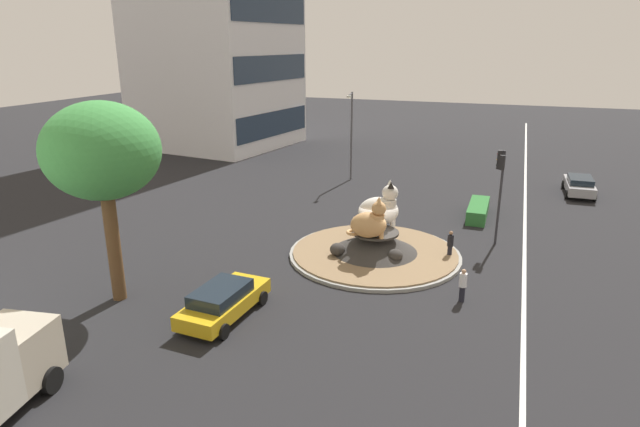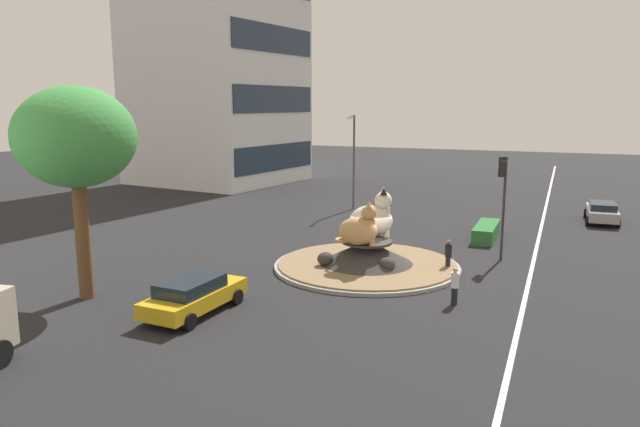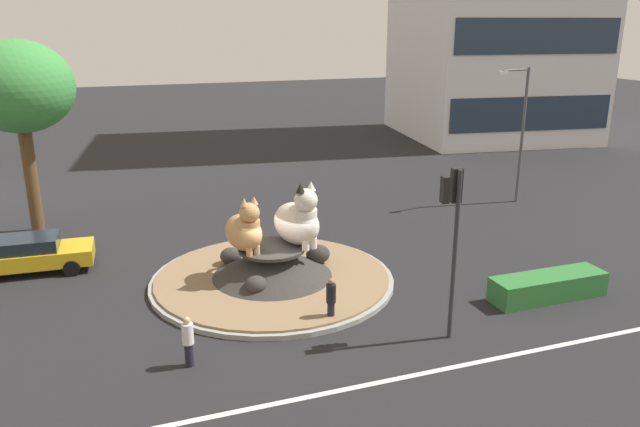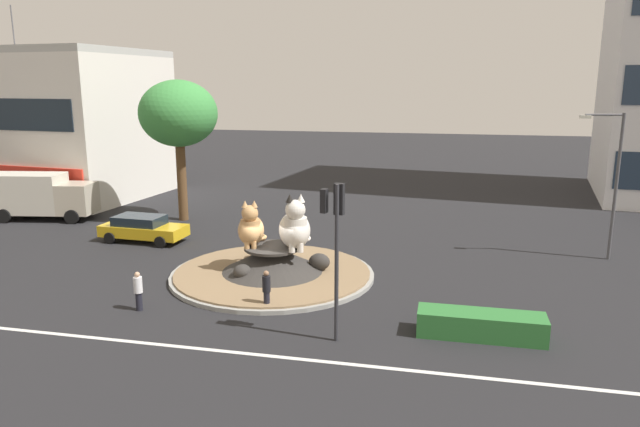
{
  "view_description": "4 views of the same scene",
  "coord_description": "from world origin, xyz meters",
  "px_view_note": "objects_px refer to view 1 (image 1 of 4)",
  "views": [
    {
      "loc": [
        -26.61,
        -6.61,
        11.2
      ],
      "look_at": [
        -0.02,
        3.19,
        2.08
      ],
      "focal_mm": 30.1,
      "sensor_mm": 36.0,
      "label": 1
    },
    {
      "loc": [
        -27.69,
        -8.9,
        8.2
      ],
      "look_at": [
        0.28,
        2.66,
        2.56
      ],
      "focal_mm": 33.39,
      "sensor_mm": 36.0,
      "label": 2
    },
    {
      "loc": [
        -5.64,
        -21.39,
        9.68
      ],
      "look_at": [
        2.4,
        1.26,
        2.16
      ],
      "focal_mm": 34.76,
      "sensor_mm": 36.0,
      "label": 3
    },
    {
      "loc": [
        7.67,
        -24.5,
        8.72
      ],
      "look_at": [
        2.1,
        0.63,
        2.93
      ],
      "focal_mm": 32.75,
      "sensor_mm": 36.0,
      "label": 4
    }
  ],
  "objects_px": {
    "traffic_light_mast": "(500,177)",
    "broadleaf_tree_behind_island": "(102,153)",
    "cat_statue_calico": "(370,223)",
    "streetlight_arm": "(351,130)",
    "pedestrian_white_shirt": "(463,284)",
    "hatchback_near_shophouse": "(223,301)",
    "cat_statue_white": "(381,209)",
    "sedan_on_far_lane": "(579,185)",
    "pedestrian_black_shirt": "(450,244)"
  },
  "relations": [
    {
      "from": "cat_statue_white",
      "to": "pedestrian_black_shirt",
      "type": "relative_size",
      "value": 1.82
    },
    {
      "from": "cat_statue_white",
      "to": "broadleaf_tree_behind_island",
      "type": "bearing_deg",
      "value": -152.88
    },
    {
      "from": "traffic_light_mast",
      "to": "hatchback_near_shophouse",
      "type": "height_order",
      "value": "traffic_light_mast"
    },
    {
      "from": "hatchback_near_shophouse",
      "to": "traffic_light_mast",
      "type": "bearing_deg",
      "value": -35.33
    },
    {
      "from": "sedan_on_far_lane",
      "to": "pedestrian_black_shirt",
      "type": "bearing_deg",
      "value": 153.67
    },
    {
      "from": "broadleaf_tree_behind_island",
      "to": "sedan_on_far_lane",
      "type": "xyz_separation_m",
      "value": [
        26.34,
        -21.15,
        -5.99
      ]
    },
    {
      "from": "cat_statue_white",
      "to": "pedestrian_black_shirt",
      "type": "distance_m",
      "value": 4.19
    },
    {
      "from": "pedestrian_black_shirt",
      "to": "pedestrian_white_shirt",
      "type": "bearing_deg",
      "value": -103.16
    },
    {
      "from": "streetlight_arm",
      "to": "hatchback_near_shophouse",
      "type": "bearing_deg",
      "value": -4.97
    },
    {
      "from": "cat_statue_calico",
      "to": "pedestrian_black_shirt",
      "type": "bearing_deg",
      "value": 10.46
    },
    {
      "from": "pedestrian_white_shirt",
      "to": "hatchback_near_shophouse",
      "type": "height_order",
      "value": "pedestrian_white_shirt"
    },
    {
      "from": "cat_statue_calico",
      "to": "sedan_on_far_lane",
      "type": "relative_size",
      "value": 0.51
    },
    {
      "from": "cat_statue_white",
      "to": "pedestrian_white_shirt",
      "type": "relative_size",
      "value": 1.85
    },
    {
      "from": "cat_statue_white",
      "to": "hatchback_near_shophouse",
      "type": "xyz_separation_m",
      "value": [
        -9.97,
        4.25,
        -1.59
      ]
    },
    {
      "from": "traffic_light_mast",
      "to": "broadleaf_tree_behind_island",
      "type": "height_order",
      "value": "broadleaf_tree_behind_island"
    },
    {
      "from": "sedan_on_far_lane",
      "to": "hatchback_near_shophouse",
      "type": "distance_m",
      "value": 30.62
    },
    {
      "from": "pedestrian_white_shirt",
      "to": "hatchback_near_shophouse",
      "type": "bearing_deg",
      "value": 35.87
    },
    {
      "from": "streetlight_arm",
      "to": "hatchback_near_shophouse",
      "type": "height_order",
      "value": "streetlight_arm"
    },
    {
      "from": "traffic_light_mast",
      "to": "streetlight_arm",
      "type": "distance_m",
      "value": 16.74
    },
    {
      "from": "hatchback_near_shophouse",
      "to": "sedan_on_far_lane",
      "type": "bearing_deg",
      "value": -28.02
    },
    {
      "from": "cat_statue_calico",
      "to": "hatchback_near_shophouse",
      "type": "height_order",
      "value": "cat_statue_calico"
    },
    {
      "from": "pedestrian_black_shirt",
      "to": "sedan_on_far_lane",
      "type": "xyz_separation_m",
      "value": [
        16.4,
        -7.62,
        -0.07
      ]
    },
    {
      "from": "streetlight_arm",
      "to": "pedestrian_black_shirt",
      "type": "bearing_deg",
      "value": 25.16
    },
    {
      "from": "hatchback_near_shophouse",
      "to": "cat_statue_white",
      "type": "bearing_deg",
      "value": -20.09
    },
    {
      "from": "streetlight_arm",
      "to": "sedan_on_far_lane",
      "type": "height_order",
      "value": "streetlight_arm"
    },
    {
      "from": "pedestrian_white_shirt",
      "to": "hatchback_near_shophouse",
      "type": "xyz_separation_m",
      "value": [
        -4.99,
        9.32,
        -0.05
      ]
    },
    {
      "from": "traffic_light_mast",
      "to": "cat_statue_calico",
      "type": "bearing_deg",
      "value": 48.33
    },
    {
      "from": "pedestrian_white_shirt",
      "to": "pedestrian_black_shirt",
      "type": "height_order",
      "value": "pedestrian_black_shirt"
    },
    {
      "from": "broadleaf_tree_behind_island",
      "to": "pedestrian_black_shirt",
      "type": "xyz_separation_m",
      "value": [
        9.94,
        -13.53,
        -5.92
      ]
    },
    {
      "from": "cat_statue_calico",
      "to": "pedestrian_white_shirt",
      "type": "xyz_separation_m",
      "value": [
        -2.89,
        -5.09,
        -1.39
      ]
    },
    {
      "from": "streetlight_arm",
      "to": "pedestrian_white_shirt",
      "type": "bearing_deg",
      "value": 20.56
    },
    {
      "from": "streetlight_arm",
      "to": "pedestrian_white_shirt",
      "type": "relative_size",
      "value": 4.65
    },
    {
      "from": "pedestrian_black_shirt",
      "to": "sedan_on_far_lane",
      "type": "bearing_deg",
      "value": 38.41
    },
    {
      "from": "cat_statue_calico",
      "to": "cat_statue_white",
      "type": "xyz_separation_m",
      "value": [
        2.09,
        -0.02,
        0.14
      ]
    },
    {
      "from": "cat_statue_calico",
      "to": "broadleaf_tree_behind_island",
      "type": "relative_size",
      "value": 0.27
    },
    {
      "from": "pedestrian_white_shirt",
      "to": "pedestrian_black_shirt",
      "type": "bearing_deg",
      "value": -68.79
    },
    {
      "from": "traffic_light_mast",
      "to": "broadleaf_tree_behind_island",
      "type": "distance_m",
      "value": 20.57
    },
    {
      "from": "cat_statue_white",
      "to": "pedestrian_black_shirt",
      "type": "bearing_deg",
      "value": -21.0
    },
    {
      "from": "hatchback_near_shophouse",
      "to": "pedestrian_black_shirt",
      "type": "bearing_deg",
      "value": -36.65
    },
    {
      "from": "cat_statue_white",
      "to": "hatchback_near_shophouse",
      "type": "bearing_deg",
      "value": -132.24
    },
    {
      "from": "broadleaf_tree_behind_island",
      "to": "hatchback_near_shophouse",
      "type": "distance_m",
      "value": 8.04
    },
    {
      "from": "traffic_light_mast",
      "to": "pedestrian_black_shirt",
      "type": "relative_size",
      "value": 3.44
    },
    {
      "from": "cat_statue_white",
      "to": "broadleaf_tree_behind_island",
      "type": "relative_size",
      "value": 0.33
    },
    {
      "from": "pedestrian_black_shirt",
      "to": "hatchback_near_shophouse",
      "type": "relative_size",
      "value": 0.33
    },
    {
      "from": "cat_statue_white",
      "to": "traffic_light_mast",
      "type": "distance_m",
      "value": 6.92
    },
    {
      "from": "broadleaf_tree_behind_island",
      "to": "streetlight_arm",
      "type": "relative_size",
      "value": 1.22
    },
    {
      "from": "broadleaf_tree_behind_island",
      "to": "cat_statue_white",
      "type": "bearing_deg",
      "value": -43.72
    },
    {
      "from": "streetlight_arm",
      "to": "sedan_on_far_lane",
      "type": "xyz_separation_m",
      "value": [
        1.8,
        -17.71,
        -3.47
      ]
    },
    {
      "from": "cat_statue_calico",
      "to": "streetlight_arm",
      "type": "height_order",
      "value": "streetlight_arm"
    },
    {
      "from": "pedestrian_black_shirt",
      "to": "streetlight_arm",
      "type": "bearing_deg",
      "value": 97.99
    }
  ]
}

